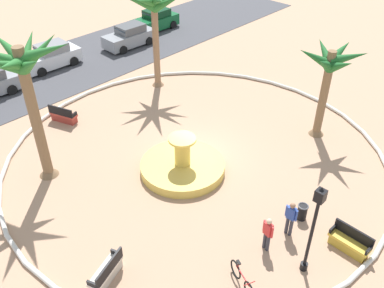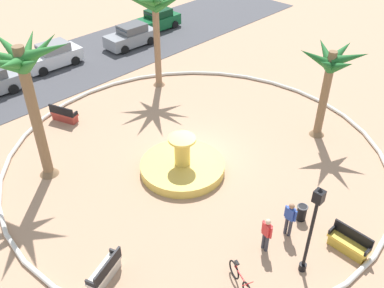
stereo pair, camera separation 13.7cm
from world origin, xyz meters
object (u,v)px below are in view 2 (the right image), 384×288
object	(u,v)px
fountain	(182,166)
palm_tree_by_curb	(25,77)
trash_bin	(302,212)
lamppost	(312,225)
parked_car_third	(131,36)
person_cyclist_helmet	(290,218)
bench_east	(349,244)
person_cyclist_photo	(266,233)
parked_car_second	(53,56)
bicycle_red_frame	(241,280)
parked_car_rightmost	(157,20)
bench_north	(105,272)
palm_tree_near_fountain	(156,7)
bench_west	(64,116)
palm_tree_mid_plaza	(330,72)

from	to	relation	value
fountain	palm_tree_by_curb	world-z (taller)	palm_tree_by_curb
trash_bin	lamppost	bearing A→B (deg)	-146.45
parked_car_third	fountain	bearing A→B (deg)	-120.62
lamppost	person_cyclist_helmet	size ratio (longest dim) A/B	2.42
palm_tree_by_curb	bench_east	world-z (taller)	palm_tree_by_curb
palm_tree_by_curb	lamppost	size ratio (longest dim) A/B	1.67
lamppost	person_cyclist_photo	xyz separation A→B (m)	(-0.17, 1.59, -1.46)
bench_east	parked_car_second	xyz separation A→B (m)	(1.01, 22.82, 0.43)
bicycle_red_frame	parked_car_rightmost	size ratio (longest dim) A/B	0.40
bench_north	trash_bin	distance (m)	8.25
bench_east	parked_car_rightmost	xyz separation A→B (m)	(10.94, 22.96, 0.43)
bench_north	parked_car_rightmost	distance (m)	25.14
lamppost	bench_north	bearing A→B (deg)	137.22
bench_east	lamppost	bearing A→B (deg)	159.22
person_cyclist_helmet	parked_car_third	xyz separation A→B (m)	(8.06, 19.61, -0.15)
palm_tree_near_fountain	trash_bin	bearing A→B (deg)	-107.11
lamppost	person_cyclist_photo	distance (m)	2.17
bench_north	lamppost	world-z (taller)	lamppost
bench_east	parked_car_rightmost	world-z (taller)	parked_car_rightmost
lamppost	bicycle_red_frame	distance (m)	3.17
parked_car_rightmost	bicycle_red_frame	bearing A→B (deg)	-125.73
bench_west	trash_bin	bearing A→B (deg)	-79.26
palm_tree_mid_plaza	bench_north	bearing A→B (deg)	177.27
palm_tree_near_fountain	bench_west	size ratio (longest dim) A/B	3.77
fountain	palm_tree_near_fountain	size ratio (longest dim) A/B	0.64
bench_north	parked_car_rightmost	bearing A→B (deg)	43.50
fountain	lamppost	world-z (taller)	lamppost
trash_bin	parked_car_third	bearing A→B (deg)	70.45
palm_tree_near_fountain	lamppost	world-z (taller)	palm_tree_near_fountain
person_cyclist_helmet	parked_car_second	world-z (taller)	parked_car_second
palm_tree_by_curb	person_cyclist_helmet	xyz separation A→B (m)	(4.64, -10.33, -4.18)
person_cyclist_helmet	parked_car_rightmost	distance (m)	23.96
bench_east	lamppost	size ratio (longest dim) A/B	0.40
person_cyclist_photo	bicycle_red_frame	bearing A→B (deg)	-168.62
person_cyclist_photo	parked_car_third	xyz separation A→B (m)	(9.31, 19.41, -0.11)
palm_tree_mid_plaza	bench_east	distance (m)	8.73
bench_east	palm_tree_by_curb	bearing A→B (deg)	113.99
person_cyclist_helmet	parked_car_second	distance (m)	20.77
person_cyclist_photo	parked_car_second	xyz separation A→B (m)	(3.18, 20.48, -0.11)
bench_east	bench_west	world-z (taller)	same
person_cyclist_helmet	bench_north	bearing A→B (deg)	151.16
palm_tree_near_fountain	lamppost	bearing A→B (deg)	-113.13
parked_car_third	parked_car_rightmost	distance (m)	3.98
palm_tree_by_curb	parked_car_rightmost	bearing A→B (deg)	32.43
palm_tree_by_curb	bench_north	bearing A→B (deg)	-104.28
trash_bin	bicycle_red_frame	size ratio (longest dim) A/B	0.45
parked_car_second	person_cyclist_photo	bearing A→B (deg)	-98.83
palm_tree_by_curb	bicycle_red_frame	distance (m)	11.63
bicycle_red_frame	trash_bin	bearing A→B (deg)	3.53
trash_bin	person_cyclist_helmet	distance (m)	1.24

